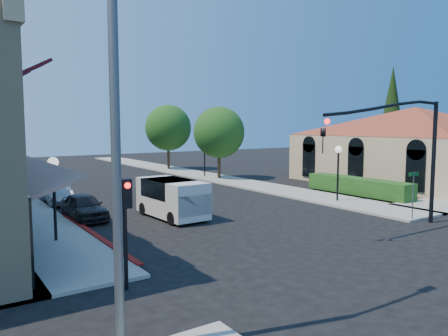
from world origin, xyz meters
TOP-DOWN VIEW (x-y plane):
  - ground at (0.00, 0.00)m, footprint 120.00×120.00m
  - sidewalk_right at (8.75, 27.00)m, footprint 3.50×50.00m
  - curb_red_strip at (-6.90, 8.00)m, footprint 0.25×10.00m
  - mission_building at (21.99, 11.50)m, footprint 30.12×30.12m
  - hedge at (11.70, 9.00)m, footprint 1.40×8.00m
  - conifer_far at (28.00, 18.00)m, footprint 3.20×3.20m
  - street_tree_a at (8.80, 22.00)m, footprint 4.56×4.56m
  - street_tree_b at (8.80, 32.00)m, footprint 4.94×4.94m
  - signal_mast_arm at (5.86, 1.50)m, footprint 8.01×0.39m
  - secondary_signal at (-8.00, 1.41)m, footprint 0.28×0.42m
  - cobra_streetlight at (-9.15, -2.00)m, footprint 3.60×0.25m
  - street_name_sign at (7.50, 2.20)m, footprint 0.80×0.06m
  - lamppost_left_near at (-8.50, 8.00)m, footprint 0.44×0.44m
  - lamppost_left_far at (-8.50, 22.00)m, footprint 0.44×0.44m
  - lamppost_right_near at (8.50, 8.00)m, footprint 0.44×0.44m
  - lamppost_right_far at (8.50, 24.00)m, footprint 0.44×0.44m
  - white_van at (-2.23, 9.70)m, footprint 2.17×4.60m
  - parked_car_a at (-6.20, 11.88)m, footprint 1.69×4.02m
  - parked_car_b at (-6.20, 17.37)m, footprint 1.72×4.07m
  - parked_car_c at (-6.20, 24.80)m, footprint 2.07×4.05m
  - parked_car_d at (-5.54, 26.00)m, footprint 2.02×4.33m

SIDE VIEW (x-z plane):
  - ground at x=0.00m, z-range 0.00..0.00m
  - curb_red_strip at x=-6.90m, z-range -0.03..0.03m
  - hedge at x=11.70m, z-range -0.55..0.55m
  - sidewalk_right at x=8.75m, z-range 0.00..0.12m
  - parked_car_c at x=-6.20m, z-range 0.00..1.13m
  - parked_car_d at x=-5.54m, z-range 0.00..1.20m
  - parked_car_b at x=-6.20m, z-range 0.00..1.31m
  - parked_car_a at x=-6.20m, z-range 0.00..1.36m
  - white_van at x=-2.23m, z-range 0.16..2.16m
  - street_name_sign at x=7.50m, z-range 0.45..2.95m
  - secondary_signal at x=-8.00m, z-range 0.66..3.98m
  - lamppost_left_near at x=-8.50m, z-range 0.95..4.52m
  - lamppost_left_far at x=-8.50m, z-range 0.95..4.52m
  - lamppost_right_near at x=8.50m, z-range 0.95..4.52m
  - lamppost_right_far at x=8.50m, z-range 0.95..4.52m
  - mission_building at x=21.99m, z-range 0.55..6.95m
  - signal_mast_arm at x=5.86m, z-range 1.09..7.09m
  - street_tree_a at x=8.80m, z-range 0.95..7.43m
  - street_tree_b at x=8.80m, z-range 1.03..8.05m
  - cobra_streetlight at x=-9.15m, z-range 0.61..9.92m
  - conifer_far at x=28.00m, z-range 0.86..11.86m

